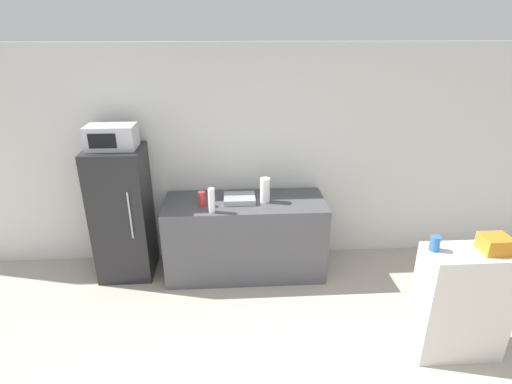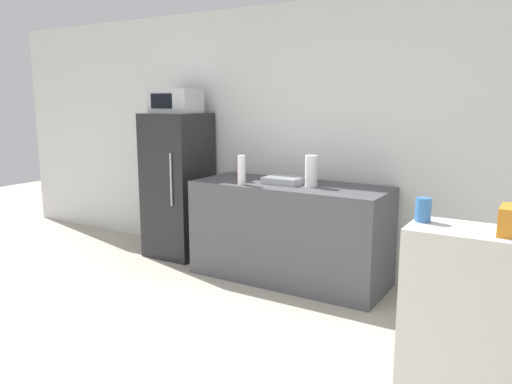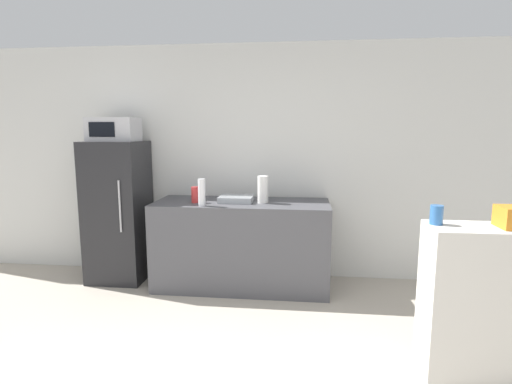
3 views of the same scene
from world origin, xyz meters
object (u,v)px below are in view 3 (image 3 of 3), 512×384
at_px(microwave, 114,129).
at_px(bottle_tall, 202,192).
at_px(refrigerator, 118,211).
at_px(jar, 436,215).
at_px(bottle_short, 195,195).
at_px(paper_towel_roll, 263,189).

height_order(microwave, bottle_tall, microwave).
xyz_separation_m(refrigerator, jar, (2.91, -1.44, 0.34)).
xyz_separation_m(microwave, bottle_short, (0.92, -0.16, -0.67)).
bearing_deg(jar, bottle_tall, 149.27).
distance_m(microwave, paper_towel_roll, 1.74).
bearing_deg(bottle_tall, bottle_short, 124.59).
distance_m(bottle_tall, jar, 2.18).
bearing_deg(bottle_short, paper_towel_roll, 5.74).
relative_size(microwave, bottle_short, 3.06).
relative_size(bottle_tall, paper_towel_roll, 0.97).
height_order(bottle_tall, bottle_short, bottle_tall).
relative_size(bottle_short, paper_towel_roll, 0.59).
bearing_deg(bottle_tall, jar, -30.73).
bearing_deg(paper_towel_roll, refrigerator, 176.76).
distance_m(refrigerator, microwave, 0.90).
bearing_deg(paper_towel_roll, jar, -46.42).
bearing_deg(bottle_tall, refrigerator, 162.37).
bearing_deg(paper_towel_roll, bottle_short, -174.26).
height_order(refrigerator, paper_towel_roll, refrigerator).
height_order(refrigerator, jar, refrigerator).
bearing_deg(jar, paper_towel_roll, 133.58).
bearing_deg(bottle_short, refrigerator, 170.02).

